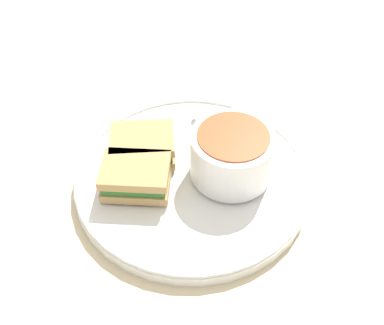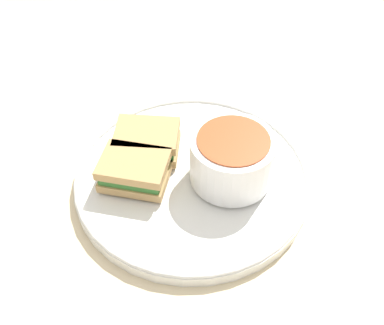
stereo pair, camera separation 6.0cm
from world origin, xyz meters
The scene contains 6 objects.
ground_plane centered at (0.00, 0.00, 0.00)m, with size 2.40×2.40×0.00m, color beige.
plate centered at (0.00, 0.00, 0.01)m, with size 0.32×0.32×0.02m.
soup_bowl centered at (0.03, -0.04, 0.06)m, with size 0.11×0.11×0.07m.
spoon centered at (0.09, 0.05, 0.02)m, with size 0.03×0.12×0.01m.
sandwich_half_near centered at (-0.02, 0.07, 0.04)m, with size 0.11×0.11×0.04m.
sandwich_half_far centered at (-0.07, 0.04, 0.04)m, with size 0.10×0.11×0.04m.
Camera 2 is at (-0.27, -0.31, 0.48)m, focal length 42.00 mm.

